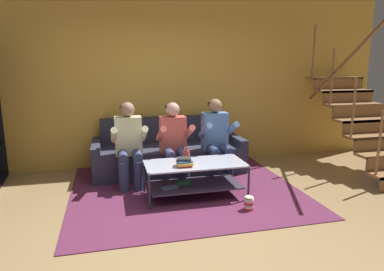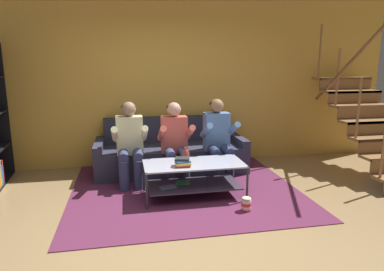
{
  "view_description": "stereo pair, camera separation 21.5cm",
  "coord_description": "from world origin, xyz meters",
  "px_view_note": "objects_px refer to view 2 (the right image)",
  "views": [
    {
      "loc": [
        -0.8,
        -3.39,
        1.74
      ],
      "look_at": [
        0.31,
        1.08,
        0.76
      ],
      "focal_mm": 32.0,
      "sensor_mm": 36.0,
      "label": 1
    },
    {
      "loc": [
        -0.59,
        -3.44,
        1.74
      ],
      "look_at": [
        0.31,
        1.08,
        0.76
      ],
      "focal_mm": 32.0,
      "sensor_mm": 36.0,
      "label": 2
    }
  ],
  "objects_px": {
    "person_seated_left": "(130,141)",
    "person_seated_middle": "(175,139)",
    "couch": "(171,154)",
    "book_stack": "(183,162)",
    "coffee_table": "(193,174)",
    "person_seated_right": "(218,136)",
    "popcorn_tub": "(246,204)",
    "vase": "(186,154)"
  },
  "relations": [
    {
      "from": "person_seated_left",
      "to": "person_seated_middle",
      "type": "xyz_separation_m",
      "value": [
        0.66,
        -0.0,
        -0.01
      ]
    },
    {
      "from": "couch",
      "to": "person_seated_middle",
      "type": "height_order",
      "value": "person_seated_middle"
    },
    {
      "from": "book_stack",
      "to": "coffee_table",
      "type": "bearing_deg",
      "value": 35.96
    },
    {
      "from": "couch",
      "to": "person_seated_right",
      "type": "height_order",
      "value": "person_seated_right"
    },
    {
      "from": "person_seated_left",
      "to": "popcorn_tub",
      "type": "height_order",
      "value": "person_seated_left"
    },
    {
      "from": "coffee_table",
      "to": "couch",
      "type": "bearing_deg",
      "value": 96.32
    },
    {
      "from": "popcorn_tub",
      "to": "person_seated_middle",
      "type": "bearing_deg",
      "value": 117.85
    },
    {
      "from": "person_seated_right",
      "to": "vase",
      "type": "xyz_separation_m",
      "value": [
        -0.6,
        -0.56,
        -0.1
      ]
    },
    {
      "from": "coffee_table",
      "to": "vase",
      "type": "relative_size",
      "value": 6.97
    },
    {
      "from": "person_seated_left",
      "to": "popcorn_tub",
      "type": "distance_m",
      "value": 1.9
    },
    {
      "from": "person_seated_right",
      "to": "book_stack",
      "type": "relative_size",
      "value": 5.92
    },
    {
      "from": "coffee_table",
      "to": "book_stack",
      "type": "xyz_separation_m",
      "value": [
        -0.16,
        -0.11,
        0.2
      ]
    },
    {
      "from": "coffee_table",
      "to": "person_seated_right",
      "type": "bearing_deg",
      "value": 52.13
    },
    {
      "from": "person_seated_left",
      "to": "person_seated_middle",
      "type": "distance_m",
      "value": 0.66
    },
    {
      "from": "person_seated_right",
      "to": "coffee_table",
      "type": "distance_m",
      "value": 0.92
    },
    {
      "from": "person_seated_left",
      "to": "coffee_table",
      "type": "distance_m",
      "value": 1.09
    },
    {
      "from": "couch",
      "to": "person_seated_left",
      "type": "distance_m",
      "value": 0.92
    },
    {
      "from": "coffee_table",
      "to": "popcorn_tub",
      "type": "distance_m",
      "value": 0.81
    },
    {
      "from": "couch",
      "to": "person_seated_right",
      "type": "bearing_deg",
      "value": -38.55
    },
    {
      "from": "person_seated_left",
      "to": "popcorn_tub",
      "type": "xyz_separation_m",
      "value": [
        1.32,
        -1.25,
        -0.56
      ]
    },
    {
      "from": "couch",
      "to": "person_seated_left",
      "type": "xyz_separation_m",
      "value": [
        -0.66,
        -0.52,
        0.37
      ]
    },
    {
      "from": "person_seated_middle",
      "to": "person_seated_right",
      "type": "height_order",
      "value": "person_seated_right"
    },
    {
      "from": "person_seated_middle",
      "to": "person_seated_right",
      "type": "bearing_deg",
      "value": 0.29
    },
    {
      "from": "couch",
      "to": "person_seated_middle",
      "type": "xyz_separation_m",
      "value": [
        0.0,
        -0.53,
        0.36
      ]
    },
    {
      "from": "couch",
      "to": "vase",
      "type": "xyz_separation_m",
      "value": [
        0.06,
        -1.08,
        0.27
      ]
    },
    {
      "from": "person_seated_middle",
      "to": "person_seated_left",
      "type": "bearing_deg",
      "value": 179.82
    },
    {
      "from": "couch",
      "to": "coffee_table",
      "type": "height_order",
      "value": "couch"
    },
    {
      "from": "couch",
      "to": "person_seated_right",
      "type": "relative_size",
      "value": 1.98
    },
    {
      "from": "couch",
      "to": "popcorn_tub",
      "type": "relative_size",
      "value": 12.9
    },
    {
      "from": "person_seated_middle",
      "to": "vase",
      "type": "height_order",
      "value": "person_seated_middle"
    },
    {
      "from": "coffee_table",
      "to": "vase",
      "type": "bearing_deg",
      "value": 123.62
    },
    {
      "from": "vase",
      "to": "person_seated_right",
      "type": "bearing_deg",
      "value": 43.09
    },
    {
      "from": "person_seated_middle",
      "to": "vase",
      "type": "distance_m",
      "value": 0.57
    },
    {
      "from": "person_seated_middle",
      "to": "popcorn_tub",
      "type": "distance_m",
      "value": 1.52
    },
    {
      "from": "person_seated_middle",
      "to": "book_stack",
      "type": "bearing_deg",
      "value": -91.77
    },
    {
      "from": "person_seated_middle",
      "to": "book_stack",
      "type": "xyz_separation_m",
      "value": [
        -0.02,
        -0.78,
        -0.12
      ]
    },
    {
      "from": "popcorn_tub",
      "to": "person_seated_right",
      "type": "bearing_deg",
      "value": 90.22
    },
    {
      "from": "person_seated_right",
      "to": "popcorn_tub",
      "type": "xyz_separation_m",
      "value": [
        0.0,
        -1.25,
        -0.56
      ]
    },
    {
      "from": "book_stack",
      "to": "person_seated_left",
      "type": "bearing_deg",
      "value": 128.81
    },
    {
      "from": "coffee_table",
      "to": "book_stack",
      "type": "distance_m",
      "value": 0.28
    },
    {
      "from": "person_seated_left",
      "to": "vase",
      "type": "bearing_deg",
      "value": -38.08
    },
    {
      "from": "person_seated_left",
      "to": "coffee_table",
      "type": "height_order",
      "value": "person_seated_left"
    }
  ]
}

